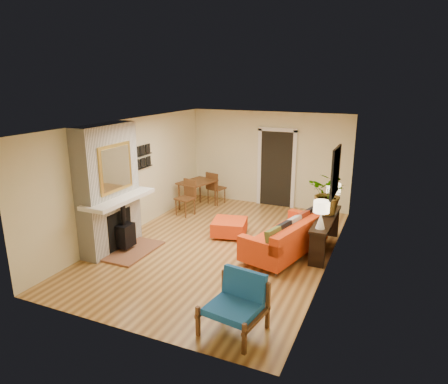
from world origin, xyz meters
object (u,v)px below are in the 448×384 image
(ottoman, at_px, (229,227))
(console_table, at_px, (326,224))
(lamp_far, at_px, (333,193))
(dining_table, at_px, (199,187))
(blue_chair, at_px, (237,300))
(houseplant, at_px, (329,193))
(sofa, at_px, (289,238))
(lamp_near, at_px, (321,211))

(ottoman, bearing_deg, console_table, 1.74)
(lamp_far, bearing_deg, dining_table, 169.02)
(blue_chair, height_order, houseplant, houseplant)
(sofa, height_order, blue_chair, sofa)
(lamp_near, distance_m, houseplant, 0.91)
(lamp_far, distance_m, houseplant, 0.49)
(sofa, relative_size, dining_table, 1.29)
(ottoman, xyz_separation_m, lamp_near, (2.12, -0.60, 0.85))
(ottoman, distance_m, lamp_near, 2.36)
(ottoman, relative_size, houseplant, 0.98)
(houseplant, bearing_deg, console_table, -87.60)
(ottoman, xyz_separation_m, houseplant, (2.11, 0.30, 0.96))
(ottoman, bearing_deg, lamp_near, -15.88)
(blue_chair, distance_m, console_table, 3.29)
(sofa, height_order, lamp_near, lamp_near)
(sofa, relative_size, lamp_far, 4.20)
(dining_table, xyz_separation_m, lamp_near, (3.65, -2.10, 0.46))
(console_table, bearing_deg, lamp_near, -90.00)
(console_table, distance_m, lamp_near, 0.83)
(console_table, relative_size, lamp_far, 3.43)
(sofa, distance_m, console_table, 0.83)
(sofa, distance_m, houseplant, 1.25)
(sofa, height_order, dining_table, dining_table)
(console_table, height_order, houseplant, houseplant)
(houseplant, bearing_deg, ottoman, -171.82)
(lamp_near, relative_size, lamp_far, 1.00)
(dining_table, relative_size, lamp_far, 3.27)
(sofa, bearing_deg, houseplant, 50.22)
(dining_table, height_order, houseplant, houseplant)
(lamp_far, height_order, houseplant, houseplant)
(blue_chair, distance_m, dining_table, 5.53)
(console_table, relative_size, lamp_near, 3.43)
(lamp_near, height_order, houseplant, houseplant)
(lamp_far, bearing_deg, sofa, -117.14)
(ottoman, bearing_deg, sofa, -16.24)
(dining_table, xyz_separation_m, lamp_far, (3.65, -0.71, 0.46))
(dining_table, bearing_deg, console_table, -21.38)
(sofa, bearing_deg, ottoman, 163.76)
(console_table, relative_size, houseplant, 2.08)
(houseplant, bearing_deg, dining_table, 161.90)
(console_table, distance_m, houseplant, 0.64)
(ottoman, relative_size, console_table, 0.47)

